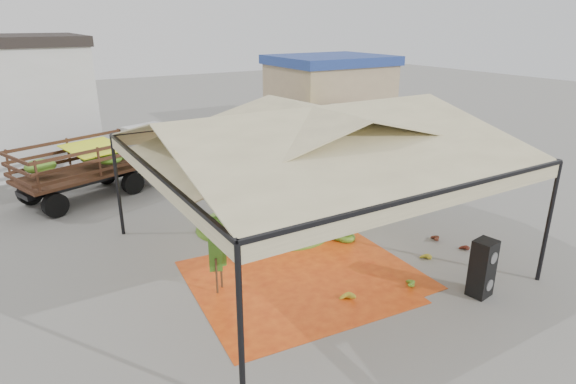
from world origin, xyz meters
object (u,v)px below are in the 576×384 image
vendor (220,185)px  truck_right (318,123)px  speaker_stack (482,268)px  truck_left (110,157)px  banana_heap (287,203)px

vendor → truck_right: truck_right is taller
vendor → truck_right: (7.46, 5.12, 0.36)m
speaker_stack → vendor: vendor is taller
truck_right → speaker_stack: bearing=-97.1°
vendor → truck_left: 4.65m
truck_right → banana_heap: bearing=-118.5°
banana_heap → truck_left: 7.11m
banana_heap → speaker_stack: bearing=-75.5°
speaker_stack → vendor: 8.55m
banana_heap → vendor: 2.45m
vendor → banana_heap: bearing=136.7°
banana_heap → truck_left: bearing=124.3°
speaker_stack → truck_left: size_ratio=0.22×
truck_left → truck_right: bearing=-12.0°
truck_left → banana_heap: bearing=-75.1°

